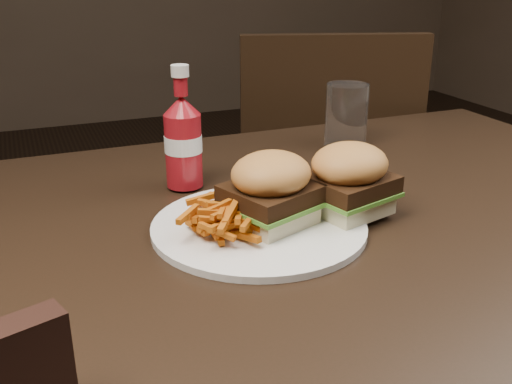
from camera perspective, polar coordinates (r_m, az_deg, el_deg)
name	(u,v)px	position (r m, az deg, el deg)	size (l,w,h in m)	color
dining_table	(312,222)	(0.86, 5.33, -2.83)	(1.20, 0.80, 0.04)	black
chair_far	(314,201)	(1.72, 5.57, -0.85)	(0.46, 0.46, 0.04)	black
plate	(259,227)	(0.78, 0.28, -3.31)	(0.28, 0.28, 0.01)	white
sandwich_half_a	(271,214)	(0.78, 1.41, -2.15)	(0.10, 0.09, 0.02)	#FAE2C4
sandwich_half_b	(347,203)	(0.82, 8.70, -1.04)	(0.10, 0.09, 0.02)	beige
fries_pile	(223,215)	(0.75, -3.13, -2.18)	(0.10, 0.10, 0.04)	#AD540E
ketchup_bottle	(184,150)	(0.91, -6.91, 3.95)	(0.06, 0.06, 0.11)	maroon
tumbler	(346,117)	(1.13, 8.59, 7.08)	(0.08, 0.08, 0.12)	white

